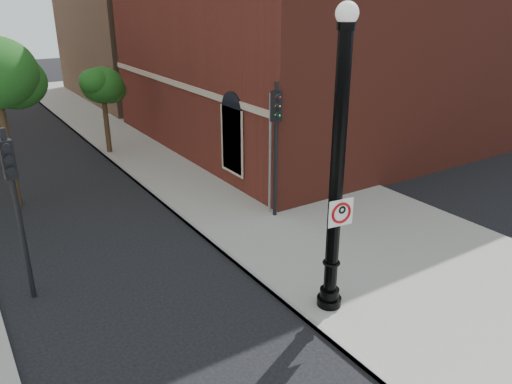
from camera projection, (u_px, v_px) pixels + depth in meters
ground at (247, 370)px, 10.28m from camera, size 120.00×120.00×0.00m
sidewalk_right at (242, 176)px, 21.10m from camera, size 8.00×60.00×0.12m
curb_edge at (155, 195)px, 19.10m from camera, size 0.10×60.00×0.14m
brick_wall_building at (360, 14)px, 27.01m from camera, size 22.30×16.30×12.50m
lamppost at (336, 184)px, 11.10m from camera, size 0.60×0.60×7.10m
no_parking_sign at (341, 213)px, 11.20m from camera, size 0.64×0.13×0.64m
traffic_signal_left at (14, 188)px, 11.68m from camera, size 0.29×0.37×4.43m
traffic_signal_right at (276, 129)px, 16.14m from camera, size 0.36×0.41×4.68m
utility_pole at (270, 157)px, 16.78m from camera, size 0.09×0.09×4.29m
street_tree_c at (103, 86)px, 23.15m from camera, size 2.31×2.09×4.17m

